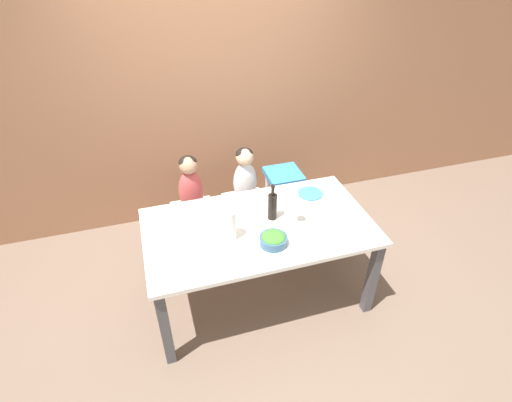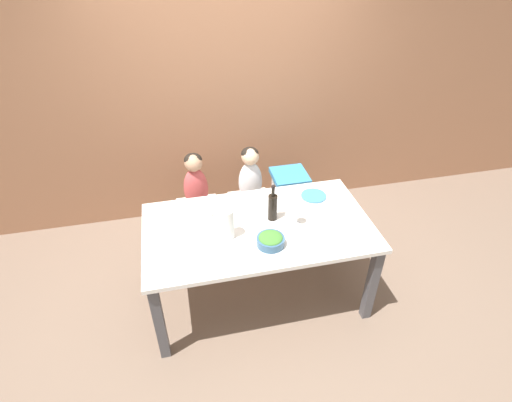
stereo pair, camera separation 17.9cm
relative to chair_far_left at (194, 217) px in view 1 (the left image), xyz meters
The scene contains 15 objects.
ground_plane 0.93m from the chair_far_left, 61.28° to the right, with size 14.00×14.00×0.00m, color #705B4C.
wall_back 1.23m from the chair_far_left, 57.79° to the left, with size 10.00×0.06×2.70m.
dining_table 0.89m from the chair_far_left, 61.28° to the right, with size 1.74×0.96×0.76m.
chair_far_left is the anchor object (origin of this frame).
chair_far_center 0.50m from the chair_far_left, ahead, with size 0.38×0.39×0.47m.
chair_right_highchair 0.90m from the chair_far_left, ahead, with size 0.33×0.33×0.72m.
person_child_left 0.38m from the chair_far_left, 90.00° to the left, with size 0.22×0.16×0.56m.
person_child_center 0.63m from the chair_far_left, ahead, with size 0.22×0.16×0.56m.
wine_bottle 1.00m from the chair_far_left, 51.97° to the right, with size 0.07×0.07×0.31m.
paper_towel_roll 0.97m from the chair_far_left, 79.11° to the right, with size 0.10×0.10×0.24m.
wine_glass_near 1.16m from the chair_far_left, 48.03° to the right, with size 0.08×0.08×0.17m.
salad_bowl_large 1.15m from the chair_far_left, 65.46° to the right, with size 0.20×0.20×0.09m.
dinner_plate_front_left 1.07m from the chair_far_left, 97.90° to the right, with size 0.21×0.21×0.01m.
dinner_plate_back_left 0.61m from the chair_far_left, 90.01° to the right, with size 0.21×0.21×0.01m.
dinner_plate_back_right 1.12m from the chair_far_left, 26.05° to the right, with size 0.21×0.21×0.01m.
Camera 1 is at (-0.71, -2.26, 2.69)m, focal length 28.00 mm.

